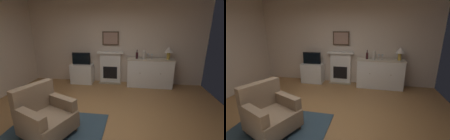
{
  "view_description": "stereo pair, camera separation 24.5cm",
  "coord_description": "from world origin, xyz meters",
  "views": [
    {
      "loc": [
        0.64,
        -2.48,
        1.91
      ],
      "look_at": [
        0.22,
        0.68,
        1.0
      ],
      "focal_mm": 24.25,
      "sensor_mm": 36.0,
      "label": 1
    },
    {
      "loc": [
        0.89,
        -2.44,
        1.91
      ],
      "look_at": [
        0.22,
        0.68,
        1.0
      ],
      "focal_mm": 24.25,
      "sensor_mm": 36.0,
      "label": 2
    }
  ],
  "objects": [
    {
      "name": "tv_set",
      "position": [
        -1.06,
        2.37,
        0.88
      ],
      "size": [
        0.62,
        0.07,
        0.4
      ],
      "color": "black",
      "rests_on": "tv_cabinet"
    },
    {
      "name": "wine_glass_center",
      "position": [
        1.27,
        2.36,
        1.05
      ],
      "size": [
        0.07,
        0.07,
        0.16
      ],
      "color": "silver",
      "rests_on": "sideboard_cabinet"
    },
    {
      "name": "tv_cabinet",
      "position": [
        -1.06,
        2.39,
        0.34
      ],
      "size": [
        0.75,
        0.42,
        0.68
      ],
      "color": "white",
      "rests_on": "ground_plane"
    },
    {
      "name": "vase_decorative",
      "position": [
        1.01,
        2.33,
        1.07
      ],
      "size": [
        0.11,
        0.11,
        0.28
      ],
      "color": "beige",
      "rests_on": "sideboard_cabinet"
    },
    {
      "name": "wall_rear",
      "position": [
        0.0,
        2.68,
        1.48
      ],
      "size": [
        5.99,
        0.06,
        2.96
      ],
      "primitive_type": "cube",
      "color": "beige",
      "rests_on": "ground_plane"
    },
    {
      "name": "armchair",
      "position": [
        -0.86,
        -0.28,
        0.38
      ],
      "size": [
        1.04,
        1.01,
        0.92
      ],
      "color": "#8C7259",
      "rests_on": "ground_plane"
    },
    {
      "name": "ground_plane",
      "position": [
        0.0,
        0.0,
        -0.05
      ],
      "size": [
        5.99,
        5.42,
        0.1
      ],
      "primitive_type": "cube",
      "color": "#9E7042",
      "rests_on": "ground"
    },
    {
      "name": "fireplace_unit",
      "position": [
        -0.09,
        2.55,
        0.55
      ],
      "size": [
        0.87,
        0.3,
        1.1
      ],
      "color": "white",
      "rests_on": "ground_plane"
    },
    {
      "name": "wine_glass_left",
      "position": [
        1.16,
        2.4,
        1.05
      ],
      "size": [
        0.07,
        0.07,
        0.16
      ],
      "color": "silver",
      "rests_on": "sideboard_cabinet"
    },
    {
      "name": "table_lamp",
      "position": [
        1.77,
        2.38,
        1.21
      ],
      "size": [
        0.26,
        0.26,
        0.4
      ],
      "color": "#B79338",
      "rests_on": "sideboard_cabinet"
    },
    {
      "name": "framed_picture",
      "position": [
        -0.09,
        2.6,
        1.55
      ],
      "size": [
        0.55,
        0.04,
        0.45
      ],
      "color": "#473323"
    },
    {
      "name": "area_rug",
      "position": [
        -0.75,
        -0.41,
        0.01
      ],
      "size": [
        1.84,
        1.75,
        0.02
      ],
      "primitive_type": "cube",
      "color": "#2D4251",
      "rests_on": "ground_plane"
    },
    {
      "name": "wine_bottle",
      "position": [
        0.8,
        2.37,
        1.04
      ],
      "size": [
        0.08,
        0.08,
        0.29
      ],
      "color": "#331419",
      "rests_on": "sideboard_cabinet"
    },
    {
      "name": "sideboard_cabinet",
      "position": [
        1.23,
        2.38,
        0.47
      ],
      "size": [
        1.46,
        0.49,
        0.93
      ],
      "color": "white",
      "rests_on": "ground_plane"
    }
  ]
}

